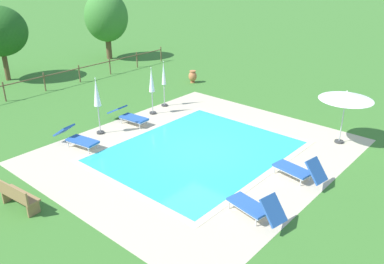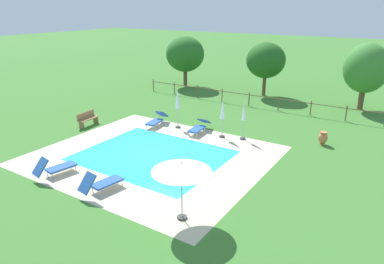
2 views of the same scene
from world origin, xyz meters
name	(u,v)px [view 2 (image 2 of 2)]	position (x,y,z in m)	size (l,w,h in m)	color
ground_plane	(153,156)	(0.00, 0.00, 0.00)	(160.00, 160.00, 0.00)	#3D752D
pool_deck_paving	(153,155)	(0.00, 0.00, 0.00)	(11.20, 9.87, 0.01)	beige
swimming_pool_water	(153,155)	(0.00, 0.00, 0.01)	(7.07, 5.74, 0.01)	#2DB7C6
pool_coping_rim	(153,155)	(0.00, 0.00, 0.01)	(7.55, 6.22, 0.01)	beige
sun_lounger_north_near_steps	(157,120)	(-2.80, 3.92, 0.37)	(0.92, 2.09, 0.81)	#2856A8
sun_lounger_north_mid	(199,127)	(0.16, 4.22, 0.36)	(0.79, 2.11, 0.73)	#2856A8
sun_lounger_north_far	(102,183)	(0.56, -4.00, 0.39)	(0.89, 1.93, 0.99)	#2856A8
sun_lounger_north_end	(55,167)	(-2.25, -4.07, 0.39)	(0.94, 1.95, 0.98)	#2856A8
patio_umbrella_open_foreground	(182,168)	(4.40, -3.85, 2.00)	(2.09, 2.09, 2.22)	#383838
patio_umbrella_closed_row_west	(244,115)	(2.84, 4.60, 1.45)	(0.32, 0.32, 2.32)	#383838
patio_umbrella_closed_row_mid_west	(223,112)	(1.69, 4.26, 1.52)	(0.32, 0.32, 2.29)	#383838
patio_umbrella_closed_row_centre	(178,101)	(-1.42, 4.28, 1.69)	(0.32, 0.32, 2.47)	#383838
wooden_bench_lawn_side	(88,118)	(-6.50, 1.58, 0.47)	(0.59, 1.54, 0.87)	#937047
terracotta_urn_near_fence	(323,138)	(6.86, 6.19, 0.39)	(0.49, 0.49, 0.73)	#C67547
perimeter_fence	(249,97)	(0.20, 11.38, 0.67)	(18.49, 0.08, 1.05)	brown
tree_far_west	(185,54)	(-7.76, 14.65, 2.97)	(3.52, 3.52, 4.58)	brown
tree_west_mid	(266,60)	(-0.11, 15.12, 2.94)	(3.19, 3.19, 4.40)	brown
tree_centre	(366,68)	(7.46, 14.83, 3.00)	(3.08, 3.08, 4.77)	brown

